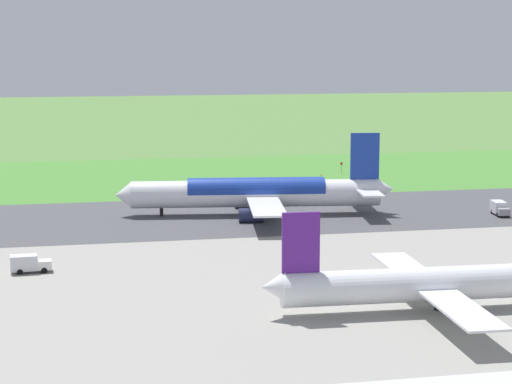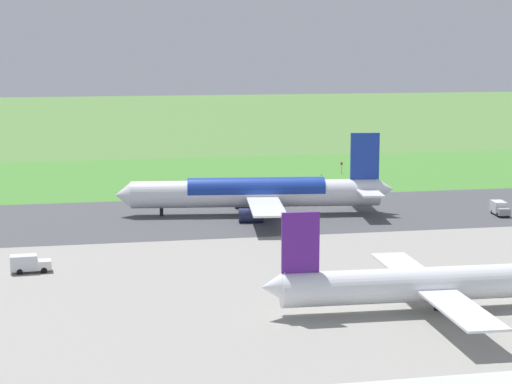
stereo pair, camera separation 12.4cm
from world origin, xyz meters
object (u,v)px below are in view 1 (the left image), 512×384
airliner_main (258,193)px  service_truck_fuel (499,208)px  service_truck_baggage (29,263)px  no_stopping_sign (341,167)px  airliner_parked_mid (436,283)px  traffic_cone_orange (321,175)px

airliner_main → service_truck_fuel: size_ratio=8.96×
service_truck_baggage → airliner_main: bearing=-137.8°
airliner_main → no_stopping_sign: size_ratio=18.41×
airliner_main → service_truck_baggage: size_ratio=9.15×
airliner_parked_mid → service_truck_baggage: (50.50, -29.54, -2.16)m
airliner_main → airliner_parked_mid: (-8.91, 67.26, -0.79)m
airliner_main → service_truck_baggage: airliner_main is taller
service_truck_fuel → traffic_cone_orange: size_ratio=10.97×
airliner_parked_mid → service_truck_fuel: size_ratio=7.39×
service_truck_fuel → traffic_cone_orange: bearing=-71.1°
airliner_main → airliner_parked_mid: bearing=97.5°
airliner_parked_mid → service_truck_fuel: airliner_parked_mid is taller
airliner_parked_mid → service_truck_fuel: bearing=-122.5°
service_truck_fuel → no_stopping_sign: 61.57m
airliner_main → traffic_cone_orange: size_ratio=98.38×
service_truck_baggage → traffic_cone_orange: bearing=-128.1°
service_truck_baggage → traffic_cone_orange: (-67.52, -86.02, -1.13)m
traffic_cone_orange → service_truck_fuel: bearing=108.9°
airliner_main → service_truck_baggage: 56.23m
airliner_parked_mid → traffic_cone_orange: airliner_parked_mid is taller
airliner_main → traffic_cone_orange: 54.97m
airliner_main → service_truck_baggage: bearing=42.2°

